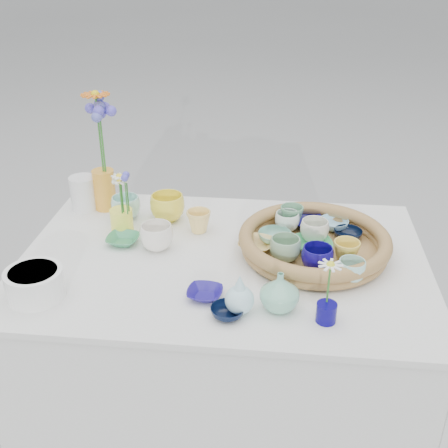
# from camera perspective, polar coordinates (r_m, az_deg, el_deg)

# --- Properties ---
(ground) EXTENTS (80.00, 80.00, 0.00)m
(ground) POSITION_cam_1_polar(r_m,az_deg,el_deg) (2.25, -0.06, -20.32)
(ground) COLOR #9F9F9D
(display_table) EXTENTS (1.26, 0.86, 0.77)m
(display_table) POSITION_cam_1_polar(r_m,az_deg,el_deg) (2.25, -0.06, -20.32)
(display_table) COLOR white
(display_table) RESTS_ON ground
(wicker_tray) EXTENTS (0.47, 0.47, 0.08)m
(wicker_tray) POSITION_cam_1_polar(r_m,az_deg,el_deg) (1.77, 9.14, -1.91)
(wicker_tray) COLOR brown
(wicker_tray) RESTS_ON display_table
(tray_ceramic_0) EXTENTS (0.14, 0.14, 0.03)m
(tray_ceramic_0) POSITION_cam_1_polar(r_m,az_deg,el_deg) (1.91, 8.50, 0.20)
(tray_ceramic_0) COLOR navy
(tray_ceramic_0) RESTS_ON wicker_tray
(tray_ceramic_1) EXTENTS (0.10, 0.10, 0.03)m
(tray_ceramic_1) POSITION_cam_1_polar(r_m,az_deg,el_deg) (1.86, 12.47, -1.03)
(tray_ceramic_1) COLOR black
(tray_ceramic_1) RESTS_ON wicker_tray
(tray_ceramic_2) EXTENTS (0.09, 0.09, 0.07)m
(tray_ceramic_2) POSITION_cam_1_polar(r_m,az_deg,el_deg) (1.71, 12.31, -2.85)
(tray_ceramic_2) COLOR gold
(tray_ceramic_2) RESTS_ON wicker_tray
(tray_ceramic_3) EXTENTS (0.14, 0.14, 0.03)m
(tray_ceramic_3) POSITION_cam_1_polar(r_m,az_deg,el_deg) (1.78, 9.02, -2.07)
(tray_ceramic_3) COLOR #3D9C5E
(tray_ceramic_3) RESTS_ON wicker_tray
(tray_ceramic_4) EXTENTS (0.11, 0.11, 0.07)m
(tray_ceramic_4) POSITION_cam_1_polar(r_m,az_deg,el_deg) (1.69, 6.23, -2.55)
(tray_ceramic_4) COLOR #7DA481
(tray_ceramic_4) RESTS_ON wicker_tray
(tray_ceramic_5) EXTENTS (0.13, 0.13, 0.03)m
(tray_ceramic_5) POSITION_cam_1_polar(r_m,az_deg,el_deg) (1.80, 5.17, -1.31)
(tray_ceramic_5) COLOR #74B49E
(tray_ceramic_5) RESTS_ON wicker_tray
(tray_ceramic_6) EXTENTS (0.10, 0.10, 0.06)m
(tray_ceramic_6) POSITION_cam_1_polar(r_m,az_deg,el_deg) (1.86, 6.43, 0.26)
(tray_ceramic_6) COLOR silver
(tray_ceramic_6) RESTS_ON wicker_tray
(tray_ceramic_7) EXTENTS (0.12, 0.12, 0.07)m
(tray_ceramic_7) POSITION_cam_1_polar(r_m,az_deg,el_deg) (1.81, 9.18, -0.70)
(tray_ceramic_7) COLOR silver
(tray_ceramic_7) RESTS_ON wicker_tray
(tray_ceramic_8) EXTENTS (0.12, 0.12, 0.03)m
(tray_ceramic_8) POSITION_cam_1_polar(r_m,az_deg,el_deg) (1.91, 11.08, -0.01)
(tray_ceramic_8) COLOR #9CDCF9
(tray_ceramic_8) RESTS_ON wicker_tray
(tray_ceramic_9) EXTENTS (0.12, 0.12, 0.07)m
(tray_ceramic_9) POSITION_cam_1_polar(r_m,az_deg,el_deg) (1.66, 9.45, -3.47)
(tray_ceramic_9) COLOR #11086A
(tray_ceramic_9) RESTS_ON wicker_tray
(tray_ceramic_10) EXTENTS (0.14, 0.14, 0.03)m
(tray_ceramic_10) POSITION_cam_1_polar(r_m,az_deg,el_deg) (1.76, 3.32, -2.10)
(tray_ceramic_10) COLOR #DDBA68
(tray_ceramic_10) RESTS_ON wicker_tray
(tray_ceramic_11) EXTENTS (0.10, 0.10, 0.06)m
(tray_ceramic_11) POSITION_cam_1_polar(r_m,az_deg,el_deg) (1.63, 12.83, -4.62)
(tray_ceramic_11) COLOR #A0DACD
(tray_ceramic_11) RESTS_ON wicker_tray
(tray_ceramic_12) EXTENTS (0.09, 0.09, 0.07)m
(tray_ceramic_12) POSITION_cam_1_polar(r_m,az_deg,el_deg) (1.89, 6.87, 0.77)
(tray_ceramic_12) COLOR #5A906A
(tray_ceramic_12) RESTS_ON wicker_tray
(loose_ceramic_0) EXTENTS (0.12, 0.12, 0.09)m
(loose_ceramic_0) POSITION_cam_1_polar(r_m,az_deg,el_deg) (1.96, -5.77, 1.69)
(loose_ceramic_0) COLOR yellow
(loose_ceramic_0) RESTS_ON display_table
(loose_ceramic_1) EXTENTS (0.09, 0.09, 0.08)m
(loose_ceramic_1) POSITION_cam_1_polar(r_m,az_deg,el_deg) (1.88, -2.58, 0.27)
(loose_ceramic_1) COLOR #F9D372
(loose_ceramic_1) RESTS_ON display_table
(loose_ceramic_2) EXTENTS (0.11, 0.11, 0.03)m
(loose_ceramic_2) POSITION_cam_1_polar(r_m,az_deg,el_deg) (1.85, -10.23, -1.60)
(loose_ceramic_2) COLOR #388C5B
(loose_ceramic_2) RESTS_ON display_table
(loose_ceramic_3) EXTENTS (0.12, 0.12, 0.08)m
(loose_ceramic_3) POSITION_cam_1_polar(r_m,az_deg,el_deg) (1.79, -6.87, -1.30)
(loose_ceramic_3) COLOR white
(loose_ceramic_3) RESTS_ON display_table
(loose_ceramic_4) EXTENTS (0.11, 0.11, 0.02)m
(loose_ceramic_4) POSITION_cam_1_polar(r_m,az_deg,el_deg) (1.56, -1.96, -7.07)
(loose_ceramic_4) COLOR navy
(loose_ceramic_4) RESTS_ON display_table
(loose_ceramic_5) EXTENTS (0.11, 0.11, 0.08)m
(loose_ceramic_5) POSITION_cam_1_polar(r_m,az_deg,el_deg) (2.00, -9.94, 1.69)
(loose_ceramic_5) COLOR #A5DFCF
(loose_ceramic_5) RESTS_ON display_table
(loose_ceramic_6) EXTENTS (0.11, 0.11, 0.03)m
(loose_ceramic_6) POSITION_cam_1_polar(r_m,az_deg,el_deg) (1.49, 0.35, -8.92)
(loose_ceramic_6) COLOR black
(loose_ceramic_6) RESTS_ON display_table
(fluted_bowl) EXTENTS (0.19, 0.19, 0.08)m
(fluted_bowl) POSITION_cam_1_polar(r_m,az_deg,el_deg) (1.64, -18.67, -5.77)
(fluted_bowl) COLOR white
(fluted_bowl) RESTS_ON display_table
(bud_vase_paleblue) EXTENTS (0.08, 0.08, 0.12)m
(bud_vase_paleblue) POSITION_cam_1_polar(r_m,az_deg,el_deg) (1.48, 1.59, -7.05)
(bud_vase_paleblue) COLOR #AEDCE6
(bud_vase_paleblue) RESTS_ON display_table
(bud_vase_seafoam) EXTENTS (0.13, 0.13, 0.11)m
(bud_vase_seafoam) POSITION_cam_1_polar(r_m,az_deg,el_deg) (1.50, 5.68, -6.82)
(bud_vase_seafoam) COLOR #79BF9E
(bud_vase_seafoam) RESTS_ON display_table
(bud_vase_cobalt) EXTENTS (0.06, 0.06, 0.05)m
(bud_vase_cobalt) POSITION_cam_1_polar(r_m,az_deg,el_deg) (1.49, 10.35, -8.84)
(bud_vase_cobalt) COLOR #09035F
(bud_vase_cobalt) RESTS_ON display_table
(single_daisy) EXTENTS (0.09, 0.09, 0.13)m
(single_daisy) POSITION_cam_1_polar(r_m,az_deg,el_deg) (1.45, 10.58, -5.99)
(single_daisy) COLOR white
(single_daisy) RESTS_ON bud_vase_cobalt
(tall_vase_yellow) EXTENTS (0.10, 0.10, 0.15)m
(tall_vase_yellow) POSITION_cam_1_polar(r_m,az_deg,el_deg) (2.07, -12.05, 3.44)
(tall_vase_yellow) COLOR gold
(tall_vase_yellow) RESTS_ON display_table
(gerbera) EXTENTS (0.14, 0.14, 0.29)m
(gerbera) POSITION_cam_1_polar(r_m,az_deg,el_deg) (1.99, -12.54, 8.90)
(gerbera) COLOR orange
(gerbera) RESTS_ON tall_vase_yellow
(hydrangea) EXTENTS (0.11, 0.11, 0.32)m
(hydrangea) POSITION_cam_1_polar(r_m,az_deg,el_deg) (1.99, -12.26, 8.29)
(hydrangea) COLOR #545AB7
(hydrangea) RESTS_ON tall_vase_yellow
(white_pitcher) EXTENTS (0.14, 0.11, 0.12)m
(white_pitcher) POSITION_cam_1_polar(r_m,az_deg,el_deg) (2.09, -14.10, 3.06)
(white_pitcher) COLOR silver
(white_pitcher) RESTS_ON display_table
(daisy_cup) EXTENTS (0.09, 0.09, 0.08)m
(daisy_cup) POSITION_cam_1_polar(r_m,az_deg,el_deg) (1.91, -10.34, 0.34)
(daisy_cup) COLOR #FFFE4A
(daisy_cup) RESTS_ON display_table
(daisy_posy) EXTENTS (0.10, 0.10, 0.15)m
(daisy_posy) POSITION_cam_1_polar(r_m,az_deg,el_deg) (1.85, -10.35, 3.39)
(daisy_posy) COLOR white
(daisy_posy) RESTS_ON daisy_cup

